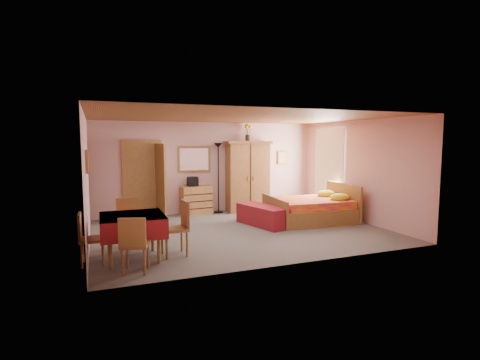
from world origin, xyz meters
name	(u,v)px	position (x,y,z in m)	size (l,w,h in m)	color
floor	(241,231)	(0.00, 0.00, 0.00)	(6.50, 6.50, 0.00)	#605A54
ceiling	(241,117)	(0.00, 0.00, 2.60)	(6.50, 6.50, 0.00)	brown
wall_back	(209,168)	(0.00, 2.50, 1.30)	(6.50, 0.10, 2.60)	#C48F8E
wall_front	(296,188)	(0.00, -2.50, 1.30)	(6.50, 0.10, 2.60)	#C48F8E
wall_left	(87,180)	(-3.25, 0.00, 1.30)	(0.10, 5.00, 2.60)	#C48F8E
wall_right	(357,171)	(3.25, 0.00, 1.30)	(0.10, 5.00, 2.60)	#C48F8E
doorway	(142,180)	(-1.90, 2.47, 1.02)	(1.06, 0.12, 2.15)	#9E6B35
window	(329,163)	(3.21, 1.20, 1.45)	(0.08, 1.40, 1.95)	white
picture_left	(87,162)	(-3.22, -0.60, 1.70)	(0.04, 0.32, 0.42)	orange
picture_back	(282,158)	(2.35, 2.47, 1.55)	(0.30, 0.04, 0.40)	#D8BF59
chest_of_drawers	(196,200)	(-0.45, 2.29, 0.40)	(0.85, 0.43, 0.81)	#AE6E3B
wall_mirror	(194,159)	(-0.45, 2.50, 1.55)	(0.95, 0.05, 0.75)	white
stereo	(193,181)	(-0.55, 2.29, 0.94)	(0.28, 0.21, 0.27)	black
floor_lamp	(218,178)	(0.21, 2.30, 1.01)	(0.26, 0.26, 2.01)	black
wardrobe	(247,176)	(1.07, 2.20, 1.03)	(1.32, 0.68, 2.07)	#975F33
sunflower_vase	(248,132)	(1.12, 2.31, 2.32)	(0.20, 0.20, 0.50)	yellow
bed	(310,203)	(2.05, 0.34, 0.48)	(2.06, 1.62, 0.95)	#C21244
bench	(263,216)	(0.71, 0.33, 0.24)	(0.54, 1.47, 0.49)	maroon
dining_table	(133,237)	(-2.51, -1.25, 0.39)	(1.07, 1.07, 0.79)	maroon
chair_south	(135,244)	(-2.54, -1.93, 0.46)	(0.41, 0.41, 0.91)	brown
chair_north	(130,223)	(-2.50, -0.48, 0.48)	(0.44, 0.44, 0.96)	brown
chair_west	(92,239)	(-3.18, -1.29, 0.44)	(0.40, 0.40, 0.88)	#A16436
chair_east	(174,228)	(-1.79, -1.28, 0.50)	(0.45, 0.45, 0.99)	olive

